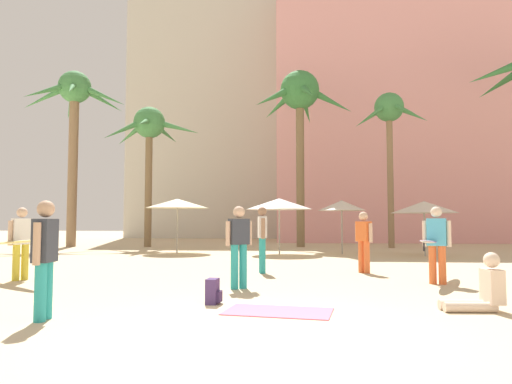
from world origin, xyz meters
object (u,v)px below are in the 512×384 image
at_px(palm_tree_far_left, 74,107).
at_px(person_mid_left, 482,291).
at_px(palm_tree_center, 300,101).
at_px(person_near_right, 435,242).
at_px(cafe_umbrella_1, 177,203).
at_px(person_near_left, 18,241).
at_px(beach_towel, 278,311).
at_px(cafe_umbrella_3, 279,204).
at_px(palm_tree_right, 389,118).
at_px(cafe_umbrella_2, 342,206).
at_px(person_far_right, 364,239).
at_px(person_mid_center, 262,236).
at_px(person_far_left, 239,243).
at_px(person_mid_right, 45,254).
at_px(backpack, 213,292).
at_px(cafe_umbrella_0, 424,207).
at_px(palm_tree_left, 149,132).

relative_size(palm_tree_far_left, person_mid_left, 10.66).
relative_size(palm_tree_center, person_near_right, 3.75).
bearing_deg(palm_tree_far_left, cafe_umbrella_1, -32.64).
distance_m(palm_tree_far_left, person_near_left, 16.86).
bearing_deg(beach_towel, person_near_left, 152.72).
bearing_deg(cafe_umbrella_3, cafe_umbrella_1, 174.37).
relative_size(palm_tree_right, beach_towel, 5.11).
bearing_deg(person_near_left, cafe_umbrella_1, 118.31).
height_order(cafe_umbrella_2, person_far_right, cafe_umbrella_2).
height_order(cafe_umbrella_2, person_mid_center, cafe_umbrella_2).
height_order(palm_tree_center, person_far_left, palm_tree_center).
distance_m(palm_tree_right, person_far_right, 13.85).
height_order(person_mid_right, person_far_left, person_far_left).
relative_size(cafe_umbrella_1, person_mid_right, 1.66).
height_order(cafe_umbrella_2, cafe_umbrella_3, cafe_umbrella_3).
bearing_deg(palm_tree_right, person_mid_center, -115.75).
distance_m(beach_towel, person_mid_left, 3.16).
bearing_deg(cafe_umbrella_2, beach_towel, -100.08).
height_order(palm_tree_far_left, person_mid_right, palm_tree_far_left).
relative_size(backpack, person_mid_left, 0.46).
height_order(palm_tree_right, cafe_umbrella_2, palm_tree_right).
distance_m(person_mid_right, person_far_left, 4.01).
bearing_deg(palm_tree_center, cafe_umbrella_0, -52.42).
relative_size(palm_tree_right, cafe_umbrella_0, 3.16).
relative_size(palm_tree_center, cafe_umbrella_1, 3.50).
relative_size(palm_tree_far_left, palm_tree_left, 1.27).
height_order(palm_tree_right, person_far_right, palm_tree_right).
height_order(person_near_right, person_mid_center, person_mid_center).
bearing_deg(cafe_umbrella_1, person_mid_right, -83.30).
bearing_deg(palm_tree_center, person_near_left, -114.37).
xyz_separation_m(palm_tree_left, person_near_left, (1.53, -14.33, -5.38)).
height_order(palm_tree_far_left, cafe_umbrella_1, palm_tree_far_left).
xyz_separation_m(person_near_right, person_mid_right, (-6.65, -4.40, -0.01)).
distance_m(cafe_umbrella_3, person_mid_right, 13.67).
bearing_deg(cafe_umbrella_1, cafe_umbrella_0, -5.80).
bearing_deg(palm_tree_left, person_mid_left, -57.84).
bearing_deg(person_near_left, person_far_right, 51.77).
xyz_separation_m(palm_tree_left, palm_tree_center, (8.29, 0.61, 1.71)).
distance_m(cafe_umbrella_3, person_far_right, 7.44).
relative_size(backpack, person_far_right, 0.26).
xyz_separation_m(cafe_umbrella_1, person_mid_center, (4.27, -7.58, -1.19)).
height_order(cafe_umbrella_0, person_far_right, cafe_umbrella_0).
relative_size(beach_towel, person_far_right, 0.98).
bearing_deg(palm_tree_right, cafe_umbrella_0, -88.89).
relative_size(cafe_umbrella_0, cafe_umbrella_2, 1.14).
bearing_deg(cafe_umbrella_0, person_far_left, -123.78).
relative_size(palm_tree_right, cafe_umbrella_1, 2.96).
bearing_deg(cafe_umbrella_3, person_mid_center, -91.91).
relative_size(palm_tree_left, person_near_right, 2.97).
bearing_deg(person_mid_left, person_far_left, -30.76).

